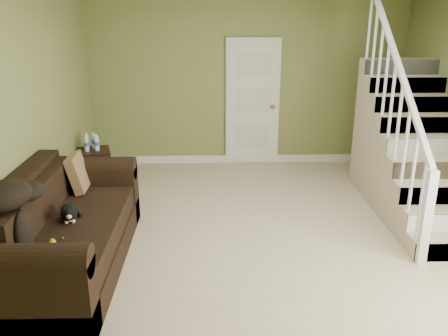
{
  "coord_description": "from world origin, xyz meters",
  "views": [
    {
      "loc": [
        -0.54,
        -4.81,
        2.47
      ],
      "look_at": [
        -0.42,
        0.15,
        0.77
      ],
      "focal_mm": 38.0,
      "sensor_mm": 36.0,
      "label": 1
    }
  ],
  "objects_px": {
    "cat": "(68,213)",
    "banana": "(53,245)",
    "side_table": "(95,167)",
    "sofa": "(62,234)"
  },
  "relations": [
    {
      "from": "cat",
      "to": "banana",
      "type": "distance_m",
      "value": 0.56
    },
    {
      "from": "side_table",
      "to": "banana",
      "type": "height_order",
      "value": "side_table"
    },
    {
      "from": "sofa",
      "to": "side_table",
      "type": "xyz_separation_m",
      "value": [
        -0.22,
        2.28,
        -0.08
      ]
    },
    {
      "from": "side_table",
      "to": "sofa",
      "type": "bearing_deg",
      "value": -84.49
    },
    {
      "from": "side_table",
      "to": "banana",
      "type": "bearing_deg",
      "value": -83.31
    },
    {
      "from": "banana",
      "to": "side_table",
      "type": "bearing_deg",
      "value": 76.07
    },
    {
      "from": "sofa",
      "to": "banana",
      "type": "relative_size",
      "value": 10.92
    },
    {
      "from": "sofa",
      "to": "side_table",
      "type": "bearing_deg",
      "value": 95.51
    },
    {
      "from": "side_table",
      "to": "cat",
      "type": "relative_size",
      "value": 1.8
    },
    {
      "from": "side_table",
      "to": "banana",
      "type": "relative_size",
      "value": 3.5
    }
  ]
}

